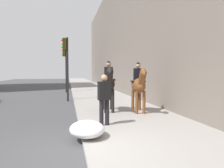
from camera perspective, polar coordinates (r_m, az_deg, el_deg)
The scene contains 7 objects.
sidewalk_slab at distance 6.05m, azimuth 13.76°, elevation -14.74°, with size 120.00×4.19×0.12m, color gray.
mounted_horse_near at distance 10.12m, azimuth -0.85°, elevation 0.26°, with size 2.15×0.74×2.31m.
mounted_horse_far at distance 9.95m, azimuth 6.80°, elevation -0.15°, with size 2.15×0.71×2.24m.
pedestrian_greeting at distance 7.48m, azimuth -1.98°, elevation -3.13°, with size 0.31×0.43×1.70m.
traffic_light_near_curb at distance 14.83m, azimuth -11.59°, elevation 6.29°, with size 0.20×0.44×4.13m.
traffic_light_far_curb at distance 21.26m, azimuth -11.86°, elevation 5.23°, with size 0.20×0.44×4.10m.
snow_pile_near at distance 6.32m, azimuth -6.35°, elevation -11.32°, with size 1.24×0.96×0.43m, color white.
Camera 1 is at (-5.22, 0.36, 1.90)m, focal length 35.92 mm.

